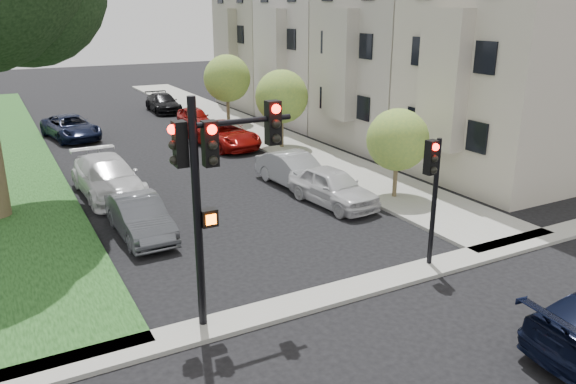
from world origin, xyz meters
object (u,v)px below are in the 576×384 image
car_parked_2 (224,135)px  car_parked_4 (163,103)px  car_parked_5 (140,217)px  traffic_signal_main (213,172)px  traffic_signal_secondary (433,180)px  car_parked_0 (332,187)px  car_parked_1 (295,170)px  small_tree_b (282,97)px  car_parked_8 (71,127)px  small_tree_c (227,78)px  car_parked_3 (194,118)px  small_tree_a (398,140)px  car_parked_6 (108,177)px

car_parked_2 → car_parked_4: size_ratio=1.10×
car_parked_5 → traffic_signal_main: bearing=-88.6°
car_parked_4 → traffic_signal_secondary: bearing=-89.8°
traffic_signal_secondary → car_parked_0: size_ratio=0.92×
traffic_signal_main → car_parked_1: traffic_signal_main is taller
small_tree_b → car_parked_8: small_tree_b is taller
small_tree_b → small_tree_c: (0.00, 7.49, 0.18)m
car_parked_0 → car_parked_2: bearing=84.3°
traffic_signal_main → car_parked_0: traffic_signal_main is taller
car_parked_2 → traffic_signal_secondary: bearing=-99.7°
traffic_signal_secondary → car_parked_3: bearing=88.0°
small_tree_a → car_parked_3: size_ratio=0.93×
small_tree_a → car_parked_4: size_ratio=0.79×
small_tree_b → car_parked_4: 14.53m
small_tree_b → car_parked_1: small_tree_b is taller
traffic_signal_main → car_parked_6: size_ratio=1.03×
car_parked_3 → car_parked_2: bearing=-89.1°
traffic_signal_secondary → car_parked_2: bearing=88.2°
car_parked_3 → car_parked_6: 13.51m
car_parked_8 → car_parked_1: bearing=-74.3°
small_tree_b → car_parked_3: (-2.34, 7.40, -2.15)m
small_tree_b → car_parked_4: small_tree_b is taller
car_parked_3 → car_parked_4: size_ratio=0.86×
small_tree_c → car_parked_8: size_ratio=0.91×
car_parked_4 → car_parked_5: (-7.48, -22.86, 0.01)m
small_tree_b → car_parked_8: size_ratio=0.86×
car_parked_3 → car_parked_4: (-0.04, 6.77, -0.00)m
small_tree_b → car_parked_2: 3.79m
small_tree_a → small_tree_b: bearing=90.0°
small_tree_c → traffic_signal_secondary: (-3.13, -22.51, -0.30)m
car_parked_1 → car_parked_6: 7.66m
small_tree_b → traffic_signal_main: 17.81m
traffic_signal_main → car_parked_5: 7.03m
small_tree_b → car_parked_8: 12.66m
car_parked_0 → car_parked_5: (-7.33, 0.32, -0.04)m
car_parked_6 → car_parked_8: car_parked_6 is taller
car_parked_4 → traffic_signal_main: bearing=-102.2°
small_tree_b → small_tree_c: bearing=90.0°
small_tree_c → car_parked_3: 3.30m
small_tree_a → car_parked_6: size_ratio=0.68×
car_parked_2 → car_parked_5: bearing=-132.6°
small_tree_a → car_parked_8: small_tree_a is taller
traffic_signal_main → car_parked_3: bearing=72.1°
car_parked_6 → traffic_signal_main: bearing=-90.4°
traffic_signal_secondary → car_parked_1: bearing=86.9°
car_parked_0 → car_parked_4: car_parked_0 is taller
traffic_signal_secondary → car_parked_1: (0.48, 8.80, -1.99)m
small_tree_c → car_parked_0: small_tree_c is taller
small_tree_b → traffic_signal_secondary: (-3.13, -15.03, -0.12)m
car_parked_1 → car_parked_6: bearing=156.3°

